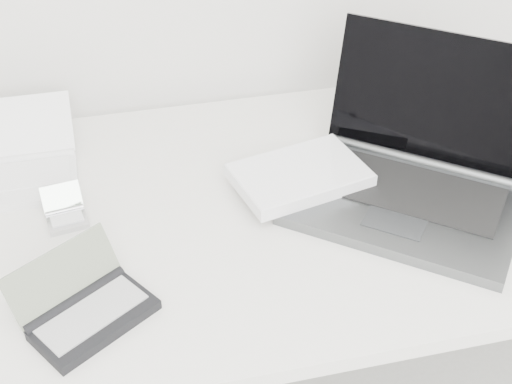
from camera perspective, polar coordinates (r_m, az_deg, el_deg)
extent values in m
cube|color=white|center=(1.39, 0.82, -1.30)|extent=(1.60, 0.80, 0.03)
cylinder|color=silver|center=(2.13, 18.34, -0.21)|extent=(0.04, 0.04, 0.70)
cube|color=#55585A|center=(1.38, 11.77, -1.13)|extent=(0.51, 0.49, 0.02)
cube|color=black|center=(1.41, 12.28, 0.19)|extent=(0.37, 0.34, 0.00)
cube|color=black|center=(1.45, 14.40, 7.20)|extent=(0.37, 0.32, 0.26)
cylinder|color=#55585A|center=(1.49, 13.32, 2.32)|extent=(0.34, 0.27, 0.02)
cube|color=#3C3E41|center=(1.33, 11.07, -2.33)|extent=(0.13, 0.12, 0.00)
cube|color=white|center=(1.39, 3.50, 1.34)|extent=(0.28, 0.22, 0.03)
cube|color=white|center=(1.39, 3.52, 1.79)|extent=(0.28, 0.21, 0.00)
cube|color=white|center=(1.49, -18.35, 0.63)|extent=(0.22, 0.15, 0.02)
cube|color=silver|center=(1.50, -18.41, 1.26)|extent=(0.20, 0.09, 0.00)
cube|color=white|center=(1.58, -18.56, 4.94)|extent=(0.22, 0.12, 0.09)
cylinder|color=white|center=(1.55, -18.33, 2.52)|extent=(0.22, 0.02, 0.02)
cube|color=silver|center=(1.37, -14.83, -2.31)|extent=(0.08, 0.07, 0.01)
cube|color=silver|center=(1.37, -14.87, -2.10)|extent=(0.06, 0.04, 0.00)
cube|color=gray|center=(1.39, -15.31, -0.38)|extent=(0.08, 0.04, 0.05)
cylinder|color=silver|center=(1.39, -15.06, -1.46)|extent=(0.07, 0.02, 0.01)
cube|color=black|center=(1.17, -12.76, -9.96)|extent=(0.21, 0.19, 0.02)
cube|color=gray|center=(1.17, -12.98, -9.48)|extent=(0.18, 0.15, 0.00)
cube|color=slate|center=(1.19, -15.21, -6.43)|extent=(0.19, 0.14, 0.08)
cylinder|color=black|center=(1.20, -14.24, -8.38)|extent=(0.17, 0.12, 0.02)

